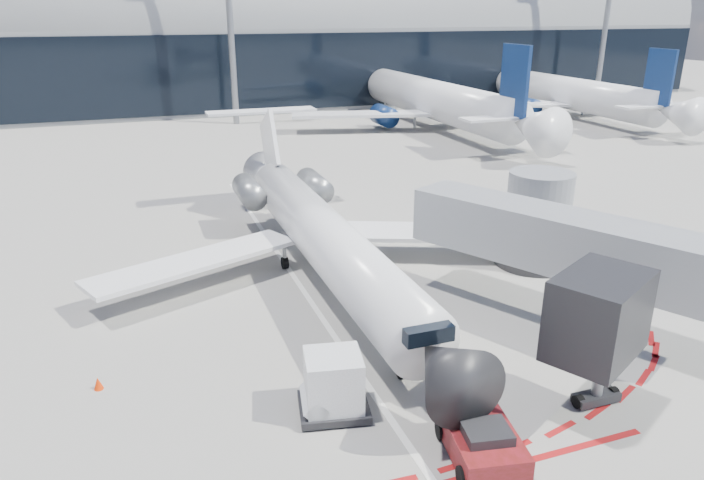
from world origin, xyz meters
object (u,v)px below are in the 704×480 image
object	(u,v)px
regional_jet	(319,231)
uld_container	(333,385)
ramp_worker	(478,390)
pushback_tug	(482,442)

from	to	relation	value
regional_jet	uld_container	world-z (taller)	regional_jet
ramp_worker	uld_container	world-z (taller)	uld_container
pushback_tug	ramp_worker	world-z (taller)	ramp_worker
regional_jet	ramp_worker	bearing A→B (deg)	-82.84
ramp_worker	uld_container	distance (m)	4.68
regional_jet	ramp_worker	distance (m)	12.63
regional_jet	uld_container	distance (m)	11.40
regional_jet	pushback_tug	world-z (taller)	regional_jet
regional_jet	ramp_worker	size ratio (longest dim) A/B	17.35
ramp_worker	pushback_tug	bearing A→B (deg)	54.55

